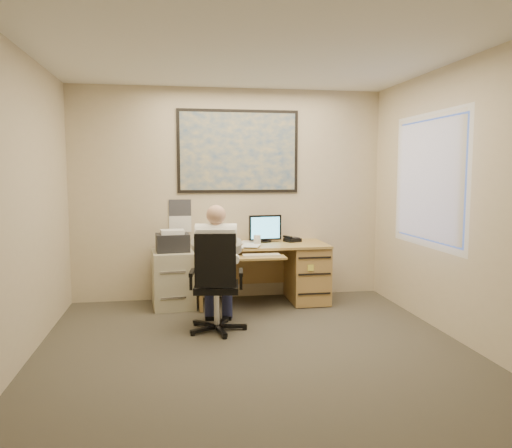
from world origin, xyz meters
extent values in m
cube|color=#3E3A30|center=(0.00, 0.00, 0.00)|extent=(4.00, 4.50, 0.00)
cube|color=white|center=(0.00, 0.00, 2.70)|extent=(4.00, 4.50, 0.00)
cube|color=beige|center=(0.00, 2.25, 1.35)|extent=(4.00, 0.00, 2.70)
cube|color=beige|center=(0.00, -2.25, 1.35)|extent=(4.00, 0.00, 2.70)
cube|color=beige|center=(-2.00, 0.00, 1.35)|extent=(0.00, 4.50, 2.70)
cube|color=beige|center=(2.00, 0.00, 1.35)|extent=(0.00, 4.50, 2.70)
cube|color=tan|center=(0.36, 1.88, 0.73)|extent=(1.60, 0.75, 0.03)
cube|color=tan|center=(0.94, 1.88, 0.36)|extent=(0.45, 0.70, 0.70)
cube|color=tan|center=(-0.42, 1.88, 0.36)|extent=(0.04, 0.70, 0.70)
cube|color=tan|center=(0.36, 2.22, 0.45)|extent=(1.55, 0.03, 0.55)
cylinder|color=black|center=(0.42, 2.02, 0.76)|extent=(0.17, 0.17, 0.02)
cube|color=black|center=(0.42, 2.00, 0.94)|extent=(0.42, 0.09, 0.32)
cube|color=#55BEE7|center=(0.42, 1.98, 0.94)|extent=(0.37, 0.05, 0.27)
cube|color=tan|center=(0.27, 1.43, 0.66)|extent=(0.55, 0.30, 0.02)
cube|color=beige|center=(0.27, 1.43, 0.68)|extent=(0.43, 0.14, 0.02)
cube|color=black|center=(0.78, 2.00, 0.77)|extent=(0.23, 0.22, 0.05)
cylinder|color=silver|center=(-0.01, 1.85, 0.83)|extent=(0.07, 0.07, 0.16)
cylinder|color=white|center=(0.30, 1.88, 0.80)|extent=(0.09, 0.09, 0.11)
cube|color=white|center=(-0.09, 1.88, 0.76)|extent=(0.60, 0.56, 0.02)
cube|color=#1E4C93|center=(0.11, 2.23, 1.90)|extent=(1.56, 0.03, 1.06)
cube|color=white|center=(-0.64, 2.24, 1.08)|extent=(0.28, 0.01, 0.42)
cube|color=#B2AC8F|center=(-0.74, 1.90, 0.34)|extent=(0.54, 0.63, 0.68)
cube|color=black|center=(-0.74, 1.90, 0.79)|extent=(0.42, 0.38, 0.21)
cube|color=white|center=(-0.74, 1.88, 0.92)|extent=(0.29, 0.24, 0.05)
cylinder|color=silver|center=(-0.29, 0.88, 0.24)|extent=(0.06, 0.06, 0.39)
cube|color=black|center=(-0.29, 0.88, 0.46)|extent=(0.50, 0.50, 0.07)
cube|color=black|center=(-0.27, 0.66, 0.78)|extent=(0.41, 0.11, 0.53)
camera|label=1|loc=(-0.71, -4.16, 1.64)|focal=35.00mm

